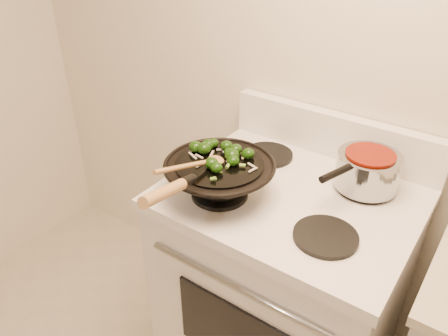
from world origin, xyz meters
The scene contains 5 objects.
stove centered at (-0.17, 1.17, 0.47)m, with size 0.78×0.67×1.08m.
wok centered at (-0.35, 1.02, 0.99)m, with size 0.34×0.57×0.23m.
stirfry centered at (-0.36, 1.05, 1.05)m, with size 0.24×0.20×0.04m.
wooden_spoon centered at (-0.37, 0.95, 1.06)m, with size 0.07×0.26×0.07m.
saucepan centered at (0.01, 1.32, 0.99)m, with size 0.20×0.31×0.12m.
Camera 1 is at (0.32, 0.10, 1.71)m, focal length 35.00 mm.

